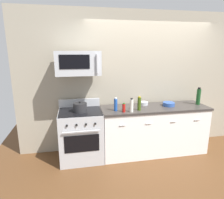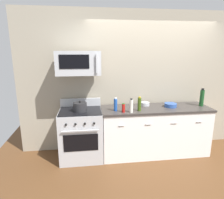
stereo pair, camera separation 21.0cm
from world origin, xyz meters
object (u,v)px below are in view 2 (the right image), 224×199
(bottle_wine_green, at_px, (202,98))
(bottle_soda_blue, at_px, (116,105))
(bottle_hot_sauce_red, at_px, (123,108))
(bottle_olive_oil, at_px, (139,104))
(stockpot, at_px, (80,107))
(bowl_blue_mixing, at_px, (170,105))
(bottle_vinegar_white, at_px, (131,106))
(microwave, at_px, (79,63))
(range_oven, at_px, (81,134))
(bowl_steel_prep, at_px, (145,104))

(bottle_wine_green, distance_m, bottle_soda_blue, 1.68)
(bottle_wine_green, bearing_deg, bottle_hot_sauce_red, -172.86)
(bottle_olive_oil, height_order, stockpot, bottle_olive_oil)
(bowl_blue_mixing, bearing_deg, bottle_vinegar_white, -163.84)
(bottle_vinegar_white, height_order, bowl_blue_mixing, bottle_vinegar_white)
(bowl_blue_mixing, bearing_deg, bottle_soda_blue, -173.91)
(microwave, bearing_deg, bottle_wine_green, -1.29)
(range_oven, xyz_separation_m, stockpot, (0.00, -0.05, 0.53))
(microwave, height_order, bottle_soda_blue, microwave)
(bottle_hot_sauce_red, relative_size, bottle_soda_blue, 0.66)
(bottle_olive_oil, bearing_deg, bottle_hot_sauce_red, -171.02)
(range_oven, xyz_separation_m, bottle_olive_oil, (1.04, -0.16, 0.57))
(range_oven, height_order, bottle_vinegar_white, bottle_vinegar_white)
(bottle_vinegar_white, height_order, bottle_wine_green, bottle_wine_green)
(bottle_soda_blue, relative_size, bowl_steel_prep, 1.38)
(bottle_olive_oil, xyz_separation_m, bowl_steel_prep, (0.20, 0.32, -0.09))
(microwave, xyz_separation_m, bottle_vinegar_white, (0.87, -0.27, -0.71))
(range_oven, relative_size, bottle_wine_green, 3.14)
(bottle_olive_oil, bearing_deg, bottle_vinegar_white, -156.16)
(range_oven, distance_m, bowl_steel_prep, 1.34)
(bowl_blue_mixing, distance_m, stockpot, 1.69)
(bottle_olive_oil, xyz_separation_m, bottle_soda_blue, (-0.42, 0.05, -0.01))
(bottle_soda_blue, bearing_deg, bottle_olive_oil, -6.81)
(bottle_soda_blue, bearing_deg, stockpot, 175.13)
(range_oven, xyz_separation_m, bottle_soda_blue, (0.62, -0.11, 0.56))
(bottle_soda_blue, relative_size, stockpot, 1.02)
(microwave, distance_m, bottle_soda_blue, 0.96)
(bottle_wine_green, distance_m, stockpot, 2.30)
(bottle_hot_sauce_red, bearing_deg, range_oven, 164.73)
(range_oven, distance_m, microwave, 1.28)
(microwave, relative_size, bowl_blue_mixing, 3.30)
(bottle_soda_blue, xyz_separation_m, bowl_steel_prep, (0.62, 0.27, -0.08))
(stockpot, bearing_deg, bottle_wine_green, 1.15)
(range_oven, bearing_deg, bowl_steel_prep, 7.66)
(stockpot, bearing_deg, bottle_hot_sauce_red, -11.37)
(bottle_vinegar_white, xyz_separation_m, bottle_hot_sauce_red, (-0.13, 0.03, -0.04))
(bowl_steel_prep, bearing_deg, range_oven, -172.34)
(microwave, relative_size, bottle_hot_sauce_red, 4.70)
(bottle_soda_blue, relative_size, bowl_blue_mixing, 1.06)
(microwave, bearing_deg, bottle_hot_sauce_red, -18.44)
(bottle_hot_sauce_red, xyz_separation_m, bottle_soda_blue, (-0.12, 0.10, 0.04))
(bottle_vinegar_white, distance_m, bottle_wine_green, 1.45)
(bottle_soda_blue, height_order, stockpot, bottle_soda_blue)
(bottle_soda_blue, bearing_deg, bowl_steel_prep, 23.80)
(bowl_steel_prep, relative_size, stockpot, 0.73)
(bowl_steel_prep, bearing_deg, bottle_vinegar_white, -132.67)
(stockpot, bearing_deg, microwave, 89.87)
(range_oven, distance_m, bottle_soda_blue, 0.84)
(bottle_hot_sauce_red, distance_m, bottle_soda_blue, 0.16)
(bottle_hot_sauce_red, relative_size, bowl_steel_prep, 0.92)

